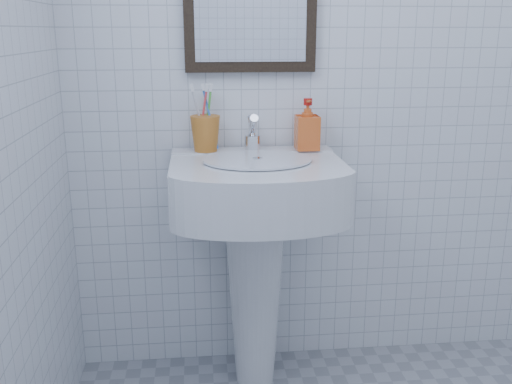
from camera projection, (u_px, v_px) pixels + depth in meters
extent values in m
cube|color=silver|center=(345.00, 68.00, 2.24)|extent=(2.20, 0.02, 2.50)
cone|color=silver|center=(255.00, 293.00, 2.27)|extent=(0.24, 0.24, 0.78)
cube|color=silver|center=(256.00, 185.00, 2.09)|extent=(0.62, 0.44, 0.19)
cube|color=silver|center=(252.00, 153.00, 2.23)|extent=(0.62, 0.11, 0.03)
cylinder|color=silver|center=(257.00, 160.00, 2.03)|extent=(0.39, 0.39, 0.01)
cylinder|color=silver|center=(253.00, 143.00, 2.19)|extent=(0.06, 0.06, 0.06)
cylinder|color=silver|center=(253.00, 125.00, 2.15)|extent=(0.03, 0.12, 0.09)
cylinder|color=silver|center=(252.00, 130.00, 2.20)|extent=(0.04, 0.06, 0.11)
imported|color=#E24A16|center=(307.00, 124.00, 2.20)|extent=(0.09, 0.09, 0.20)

